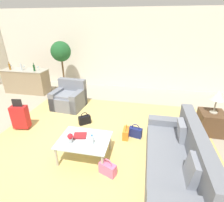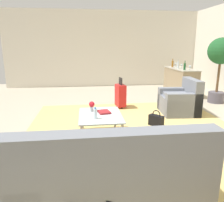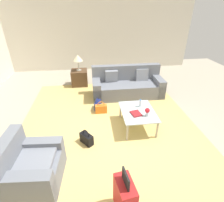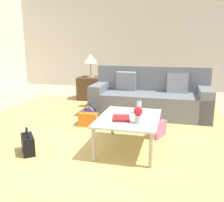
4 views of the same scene
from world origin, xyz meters
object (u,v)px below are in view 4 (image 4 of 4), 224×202
Objects in this scene: water_bottle at (139,107)px; handbag_navy at (88,115)px; flower_vase at (138,113)px; table_lamp at (90,59)px; handbag_orange at (88,119)px; handbag_black at (28,144)px; handbag_pink at (158,129)px; coffee_table_book at (121,118)px; coffee_table at (129,121)px; couch at (150,99)px; side_table at (91,88)px.

water_bottle is 0.57× the size of handbag_navy.
flower_vase reaches higher than handbag_navy.
water_bottle is at bearing -148.39° from table_lamp.
handbag_navy is (0.22, 0.08, 0.00)m from handbag_orange.
handbag_navy is 1.00× the size of handbag_black.
flower_vase reaches higher than water_bottle.
table_lamp reaches higher than handbag_pink.
handbag_orange is at bearing 81.01° from handbag_pink.
coffee_table_book is (-0.32, 0.18, -0.08)m from water_bottle.
handbag_black is at bearing 110.16° from coffee_table.
coffee_table is at bearing -151.82° from table_lamp.
water_bottle reaches higher than handbag_orange.
table_lamp is at bearing 39.45° from handbag_pink.
handbag_navy is at bearing 20.30° from handbag_orange.
table_lamp reaches higher than coffee_table.
water_bottle reaches higher than handbag_pink.
handbag_navy is at bearing 72.14° from handbag_pink.
table_lamp is at bearing 17.72° from handbag_orange.
handbag_pink is (-0.19, -1.19, 0.00)m from handbag_orange.
handbag_orange is 1.00× the size of handbag_black.
table_lamp is at bearing 28.18° from coffee_table.
table_lamp is at bearing 13.25° from coffee_table_book.
side_table is at bearing 57.98° from couch.
handbag_orange is 0.24m from handbag_navy.
couch is 1.28m from handbag_pink.
couch reaches higher than coffee_table_book.
coffee_table_book is at bearing 150.64° from water_bottle.
flower_vase is 0.36× the size of table_lamp.
coffee_table is 3.23m from table_lamp.
handbag_black is at bearing -175.50° from table_lamp.
flower_vase is (-0.42, -0.05, 0.03)m from water_bottle.
couch is 1.93m from coffee_table_book.
water_bottle is 0.36× the size of table_lamp.
handbag_navy is (1.09, 0.84, -0.34)m from coffee_table_book.
side_table reaches higher than handbag_orange.
couch is 6.34× the size of handbag_orange.
table_lamp is 3.04m from handbag_pink.
water_bottle is at bearing -126.74° from handbag_navy.
handbag_orange is (0.86, 0.76, -0.34)m from coffee_table_book.
handbag_orange is at bearing 45.86° from flower_vase.
flower_vase reaches higher than coffee_table.
handbag_pink and handbag_black have the same top height.
handbag_pink and handbag_navy have the same top height.
side_table is 2.91m from handbag_pink.
coffee_table_book is (-0.12, 0.08, 0.07)m from coffee_table.
water_bottle is (-1.60, -0.00, 0.23)m from couch.
coffee_table_book is 3.25m from side_table.
handbag_navy is at bearing -12.63° from handbag_black.
handbag_navy is (-1.83, -0.58, -0.15)m from side_table.
coffee_table_book is 3.29m from table_lamp.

